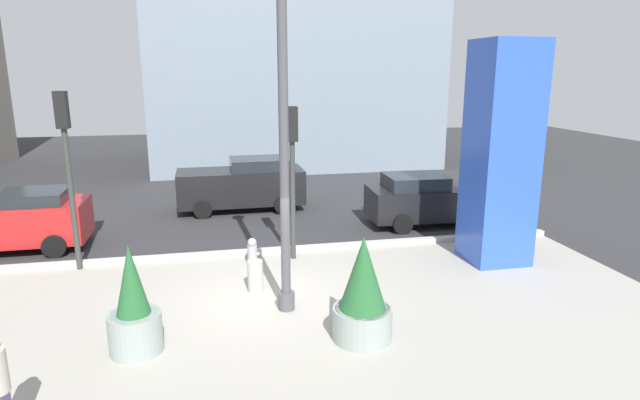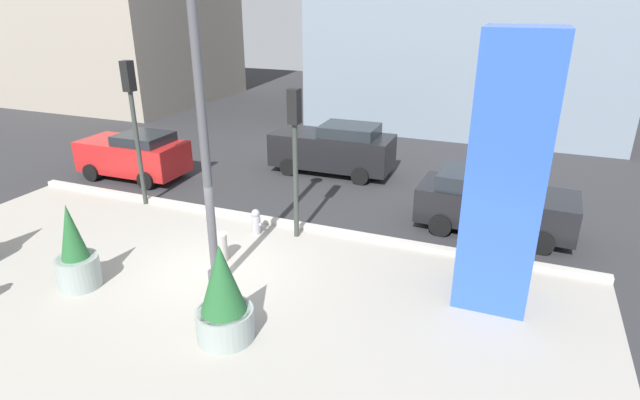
% 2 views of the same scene
% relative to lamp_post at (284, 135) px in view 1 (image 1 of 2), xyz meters
% --- Properties ---
extents(ground_plane, '(60.00, 60.00, 0.00)m').
position_rel_lamp_post_xyz_m(ground_plane, '(-0.33, 4.53, -3.80)').
color(ground_plane, '#2D2D30').
extents(plaza_pavement, '(18.00, 10.00, 0.02)m').
position_rel_lamp_post_xyz_m(plaza_pavement, '(-0.33, -1.47, -3.80)').
color(plaza_pavement, '#9E998E').
rests_on(plaza_pavement, ground_plane).
extents(curb_strip, '(18.00, 0.24, 0.16)m').
position_rel_lamp_post_xyz_m(curb_strip, '(-0.33, 3.65, -3.72)').
color(curb_strip, '#B7B2A8').
rests_on(curb_strip, ground_plane).
extents(lamp_post, '(0.44, 0.44, 7.77)m').
position_rel_lamp_post_xyz_m(lamp_post, '(0.00, 0.00, 0.00)').
color(lamp_post, '#4C4C51').
rests_on(lamp_post, ground_plane).
extents(art_pillar_blue, '(1.51, 1.51, 5.83)m').
position_rel_lamp_post_xyz_m(art_pillar_blue, '(5.98, 1.93, -0.88)').
color(art_pillar_blue, blue).
rests_on(art_pillar_blue, ground_plane).
extents(potted_plant_near_right, '(1.15, 1.15, 2.07)m').
position_rel_lamp_post_xyz_m(potted_plant_near_right, '(1.24, -1.59, -2.89)').
color(potted_plant_near_right, gray).
rests_on(potted_plant_near_right, ground_plane).
extents(potted_plant_mid_plaza, '(0.97, 0.97, 2.07)m').
position_rel_lamp_post_xyz_m(potted_plant_mid_plaza, '(-2.96, -1.19, -2.99)').
color(potted_plant_mid_plaza, gray).
rests_on(potted_plant_mid_plaza, ground_plane).
extents(fire_hydrant, '(0.36, 0.26, 0.75)m').
position_rel_lamp_post_xyz_m(fire_hydrant, '(-0.49, 2.86, -3.43)').
color(fire_hydrant, '#99999E').
rests_on(fire_hydrant, ground_plane).
extents(concrete_bollard, '(0.36, 0.36, 0.75)m').
position_rel_lamp_post_xyz_m(concrete_bollard, '(-0.57, 1.11, -3.42)').
color(concrete_bollard, '#B2ADA3').
rests_on(concrete_bollard, ground_plane).
extents(traffic_light_corner, '(0.28, 0.42, 4.15)m').
position_rel_lamp_post_xyz_m(traffic_light_corner, '(0.65, 3.14, -0.97)').
color(traffic_light_corner, '#333833').
rests_on(traffic_light_corner, ground_plane).
extents(traffic_light_far_side, '(0.28, 0.42, 4.57)m').
position_rel_lamp_post_xyz_m(traffic_light_far_side, '(-4.95, 3.48, -0.70)').
color(traffic_light_far_side, '#333833').
rests_on(traffic_light_far_side, ground_plane).
extents(car_far_lane, '(3.97, 2.07, 1.73)m').
position_rel_lamp_post_xyz_m(car_far_lane, '(-7.00, 5.48, -2.91)').
color(car_far_lane, red).
rests_on(car_far_lane, ground_plane).
extents(car_curb_east, '(4.37, 2.21, 1.70)m').
position_rel_lamp_post_xyz_m(car_curb_east, '(5.68, 5.57, -2.94)').
color(car_curb_east, black).
rests_on(car_curb_east, ground_plane).
extents(car_passing_lane, '(4.61, 2.12, 1.92)m').
position_rel_lamp_post_xyz_m(car_passing_lane, '(-0.34, 8.78, -2.83)').
color(car_passing_lane, black).
rests_on(car_passing_lane, ground_plane).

